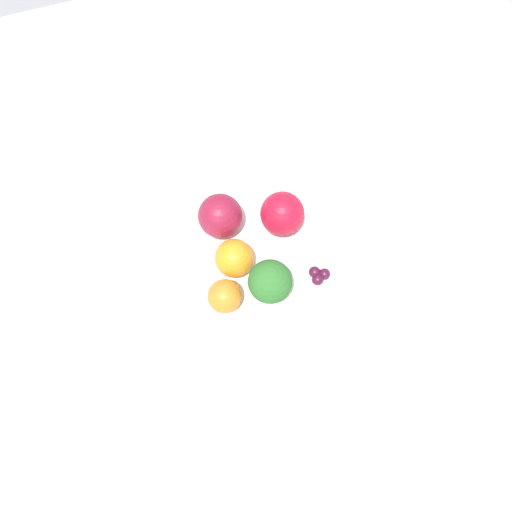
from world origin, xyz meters
TOP-DOWN VIEW (x-y plane):
  - ground_plane at (0.00, 0.00)m, footprint 6.00×6.00m
  - table_surface at (0.00, 0.00)m, footprint 1.20×1.20m
  - bowl at (0.00, 0.00)m, footprint 0.21×0.21m
  - broccoli at (-0.00, -0.05)m, footprint 0.05×0.05m
  - apple_red at (0.05, 0.04)m, footprint 0.06×0.06m
  - apple_green at (-0.03, 0.06)m, footprint 0.06×0.06m
  - orange_front at (-0.05, -0.04)m, footprint 0.04×0.04m
  - orange_back at (-0.03, 0.00)m, footprint 0.05×0.05m
  - grape_cluster at (0.07, -0.05)m, footprint 0.03×0.03m

SIDE VIEW (x-z plane):
  - ground_plane at x=0.00m, z-range 0.00..0.00m
  - table_surface at x=0.00m, z-range 0.00..0.02m
  - bowl at x=0.00m, z-range 0.02..0.06m
  - grape_cluster at x=0.07m, z-range 0.06..0.07m
  - orange_front at x=-0.05m, z-range 0.06..0.10m
  - orange_back at x=-0.03m, z-range 0.06..0.11m
  - apple_red at x=0.05m, z-range 0.06..0.11m
  - apple_green at x=-0.03m, z-range 0.06..0.11m
  - broccoli at x=0.00m, z-range 0.06..0.13m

